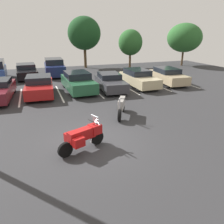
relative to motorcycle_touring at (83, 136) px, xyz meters
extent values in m
cube|color=#2D2D30|center=(0.49, 0.60, -0.66)|extent=(44.00, 44.00, 0.10)
cylinder|color=black|center=(0.64, 0.25, -0.31)|extent=(0.60, 0.33, 0.60)
cylinder|color=black|center=(-0.78, -0.31, -0.31)|extent=(0.60, 0.33, 0.60)
cube|color=#A51414|center=(-0.07, -0.03, 0.08)|extent=(1.19, 0.74, 0.43)
cylinder|color=#B2B2B7|center=(0.53, 0.21, 0.08)|extent=(0.48, 0.25, 1.08)
cylinder|color=black|center=(0.45, 0.18, 0.48)|extent=(0.26, 0.59, 0.04)
cube|color=#A51414|center=(0.54, 0.22, 0.13)|extent=(0.57, 0.56, 0.39)
cube|color=#B2C1CC|center=(0.59, 0.23, 0.52)|extent=(0.31, 0.47, 0.39)
cube|color=#A51414|center=(-0.50, 0.14, -0.01)|extent=(0.50, 0.39, 0.36)
cube|color=#A51414|center=(-0.27, -0.45, -0.01)|extent=(0.50, 0.39, 0.36)
cylinder|color=black|center=(2.44, 2.23, -0.28)|extent=(0.43, 0.64, 0.67)
cylinder|color=black|center=(3.24, 3.63, -0.28)|extent=(0.43, 0.64, 0.67)
cube|color=gray|center=(2.84, 2.93, 0.15)|extent=(0.84, 1.19, 0.51)
cylinder|color=#B2B2B7|center=(2.50, 2.34, 0.14)|extent=(0.31, 0.48, 1.14)
cylinder|color=black|center=(2.54, 2.41, 0.59)|extent=(0.56, 0.34, 0.04)
cube|color=silver|center=(-2.71, 8.98, -0.61)|extent=(0.12, 5.02, 0.01)
cube|color=silver|center=(0.12, 8.98, -0.61)|extent=(0.12, 5.02, 0.01)
cube|color=silver|center=(2.95, 8.98, -0.61)|extent=(0.12, 5.02, 0.01)
cube|color=silver|center=(5.78, 8.98, -0.61)|extent=(0.12, 5.02, 0.01)
cube|color=silver|center=(8.62, 8.98, -0.61)|extent=(0.12, 5.02, 0.01)
cube|color=silver|center=(11.45, 8.98, -0.61)|extent=(0.12, 5.02, 0.01)
cylinder|color=black|center=(-3.41, 7.13, -0.27)|extent=(0.26, 0.71, 0.69)
cylinder|color=black|center=(-3.20, 10.37, -0.27)|extent=(0.26, 0.71, 0.69)
cube|color=maroon|center=(-1.29, 8.87, -0.03)|extent=(2.19, 4.39, 0.74)
cube|color=black|center=(-1.28, 9.11, 0.58)|extent=(1.88, 2.15, 0.50)
cylinder|color=black|center=(-0.58, 7.36, -0.29)|extent=(0.26, 0.66, 0.65)
cylinder|color=black|center=(-2.21, 7.48, -0.29)|extent=(0.26, 0.66, 0.65)
cylinder|color=black|center=(-0.38, 10.26, -0.29)|extent=(0.26, 0.66, 0.65)
cylinder|color=black|center=(-2.01, 10.38, -0.29)|extent=(0.26, 0.66, 0.65)
cube|color=#235638|center=(1.66, 9.23, 0.00)|extent=(2.10, 4.88, 0.80)
cube|color=black|center=(1.66, 9.45, 0.64)|extent=(1.85, 2.36, 0.49)
cylinder|color=black|center=(2.55, 7.63, -0.29)|extent=(0.24, 0.65, 0.64)
cylinder|color=black|center=(0.90, 7.57, -0.29)|extent=(0.24, 0.65, 0.64)
cylinder|color=black|center=(2.43, 10.90, -0.29)|extent=(0.24, 0.65, 0.64)
cylinder|color=black|center=(0.77, 10.84, -0.29)|extent=(0.24, 0.65, 0.64)
cube|color=#38383D|center=(4.19, 8.65, -0.06)|extent=(2.09, 4.59, 0.70)
cube|color=black|center=(4.22, 9.03, 0.50)|extent=(1.76, 2.11, 0.41)
cylinder|color=black|center=(4.82, 7.08, -0.30)|extent=(0.27, 0.65, 0.64)
cylinder|color=black|center=(3.33, 7.19, -0.30)|extent=(0.27, 0.65, 0.64)
cylinder|color=black|center=(5.05, 10.11, -0.30)|extent=(0.27, 0.65, 0.64)
cylinder|color=black|center=(3.56, 10.22, -0.30)|extent=(0.27, 0.65, 0.64)
cube|color=#C1B289|center=(6.96, 9.02, -0.03)|extent=(1.84, 4.72, 0.74)
cube|color=black|center=(6.95, 9.43, 0.57)|extent=(1.69, 2.41, 0.47)
cylinder|color=black|center=(7.74, 7.43, -0.29)|extent=(0.22, 0.66, 0.66)
cylinder|color=black|center=(6.18, 7.42, -0.29)|extent=(0.22, 0.66, 0.66)
cylinder|color=black|center=(7.73, 10.63, -0.29)|extent=(0.22, 0.66, 0.66)
cylinder|color=black|center=(6.17, 10.62, -0.29)|extent=(0.22, 0.66, 0.66)
cube|color=tan|center=(9.98, 9.15, -0.04)|extent=(2.15, 4.68, 0.74)
cube|color=black|center=(10.00, 9.40, 0.55)|extent=(1.84, 2.45, 0.43)
cylinder|color=black|center=(10.64, 7.55, -0.29)|extent=(0.27, 0.66, 0.64)
cylinder|color=black|center=(9.09, 7.67, -0.29)|extent=(0.27, 0.66, 0.64)
cylinder|color=black|center=(10.87, 10.64, -0.29)|extent=(0.27, 0.66, 0.64)
cylinder|color=black|center=(9.31, 10.75, -0.29)|extent=(0.27, 0.66, 0.64)
cylinder|color=black|center=(-4.22, 14.63, -0.26)|extent=(0.26, 0.72, 0.70)
cylinder|color=black|center=(-4.39, 17.73, -0.26)|extent=(0.26, 0.72, 0.70)
cube|color=black|center=(-2.26, 16.17, -0.03)|extent=(2.18, 4.99, 0.74)
cube|color=black|center=(-2.28, 16.48, 0.57)|extent=(1.88, 2.33, 0.45)
cylinder|color=black|center=(-1.34, 14.55, -0.28)|extent=(0.26, 0.68, 0.67)
cylinder|color=black|center=(-2.99, 14.46, -0.28)|extent=(0.26, 0.68, 0.67)
cylinder|color=black|center=(-1.53, 17.87, -0.28)|extent=(0.26, 0.68, 0.67)
cylinder|color=black|center=(-3.17, 17.78, -0.28)|extent=(0.26, 0.68, 0.67)
cube|color=navy|center=(0.57, 16.47, 0.11)|extent=(2.06, 4.76, 1.02)
cube|color=black|center=(0.58, 16.72, 0.90)|extent=(1.85, 2.80, 0.56)
cylinder|color=black|center=(1.36, 14.85, -0.28)|extent=(0.24, 0.67, 0.66)
cylinder|color=black|center=(-0.31, 14.89, -0.28)|extent=(0.24, 0.67, 0.66)
cylinder|color=black|center=(1.45, 18.05, -0.28)|extent=(0.24, 0.67, 0.66)
cylinder|color=black|center=(-0.22, 18.10, -0.28)|extent=(0.24, 0.67, 0.66)
cylinder|color=#4C3823|center=(18.18, 18.10, 0.30)|extent=(0.25, 0.25, 1.82)
ellipsoid|color=#285B28|center=(18.18, 18.10, 3.10)|extent=(4.63, 4.63, 3.79)
cylinder|color=#4C3823|center=(10.45, 18.71, 0.18)|extent=(0.28, 0.28, 1.59)
ellipsoid|color=#285B28|center=(10.45, 18.71, 2.58)|extent=(3.05, 3.05, 3.20)
cylinder|color=#4C3823|center=(4.98, 20.78, 0.52)|extent=(0.35, 0.35, 2.26)
ellipsoid|color=#19421E|center=(4.98, 20.78, 3.68)|extent=(4.14, 4.14, 4.07)
camera|label=1|loc=(-1.54, -7.63, 3.89)|focal=34.64mm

